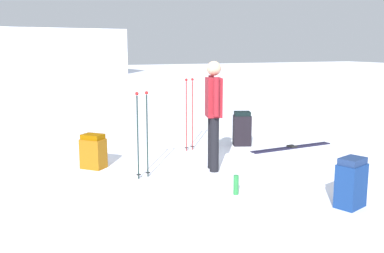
# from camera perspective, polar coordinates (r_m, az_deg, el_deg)

# --- Properties ---
(ground_plane) EXTENTS (80.00, 80.00, 0.00)m
(ground_plane) POSITION_cam_1_polar(r_m,az_deg,el_deg) (7.05, -0.00, -5.61)
(ground_plane) COLOR white
(distant_snow_ridge) EXTENTS (13.70, 6.59, 3.12)m
(distant_snow_ridge) POSITION_cam_1_polar(r_m,az_deg,el_deg) (32.70, -20.86, 8.89)
(distant_snow_ridge) COLOR white
(distant_snow_ridge) RESTS_ON ground_plane
(skier_standing) EXTENTS (0.31, 0.55, 1.70)m
(skier_standing) POSITION_cam_1_polar(r_m,az_deg,el_deg) (6.89, 2.77, 2.14)
(skier_standing) COLOR black
(skier_standing) RESTS_ON ground_plane
(ski_pair_near) EXTENTS (1.82, 0.30, 0.05)m
(ski_pair_near) POSITION_cam_1_polar(r_m,az_deg,el_deg) (8.77, 12.65, -2.61)
(ski_pair_near) COLOR black
(ski_pair_near) RESTS_ON ground_plane
(backpack_large_dark) EXTENTS (0.42, 0.35, 0.61)m
(backpack_large_dark) POSITION_cam_1_polar(r_m,az_deg,el_deg) (5.73, 19.66, -6.83)
(backpack_large_dark) COLOR navy
(backpack_large_dark) RESTS_ON ground_plane
(backpack_bright) EXTENTS (0.44, 0.44, 0.55)m
(backpack_bright) POSITION_cam_1_polar(r_m,az_deg,el_deg) (7.28, -12.50, -3.15)
(backpack_bright) COLOR #8D560F
(backpack_bright) RESTS_ON ground_plane
(backpack_small_spare) EXTENTS (0.41, 0.37, 0.67)m
(backpack_small_spare) POSITION_cam_1_polar(r_m,az_deg,el_deg) (8.79, 6.40, -0.30)
(backpack_small_spare) COLOR black
(backpack_small_spare) RESTS_ON ground_plane
(ski_poles_planted_near) EXTENTS (0.23, 0.12, 1.28)m
(ski_poles_planted_near) POSITION_cam_1_polar(r_m,az_deg,el_deg) (6.54, -6.35, -0.50)
(ski_poles_planted_near) COLOR black
(ski_poles_planted_near) RESTS_ON ground_plane
(ski_poles_planted_far) EXTENTS (0.21, 0.11, 1.35)m
(ski_poles_planted_far) POSITION_cam_1_polar(r_m,az_deg,el_deg) (8.24, -0.34, 2.01)
(ski_poles_planted_far) COLOR maroon
(ski_poles_planted_far) RESTS_ON ground_plane
(thermos_bottle) EXTENTS (0.07, 0.07, 0.26)m
(thermos_bottle) POSITION_cam_1_polar(r_m,az_deg,el_deg) (5.93, 5.65, -7.43)
(thermos_bottle) COLOR #267A39
(thermos_bottle) RESTS_ON ground_plane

